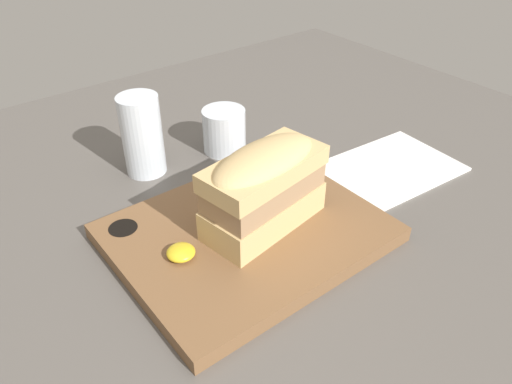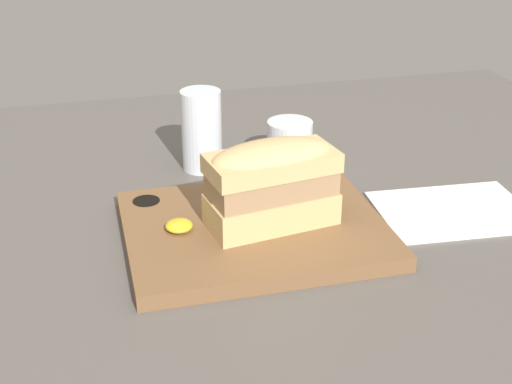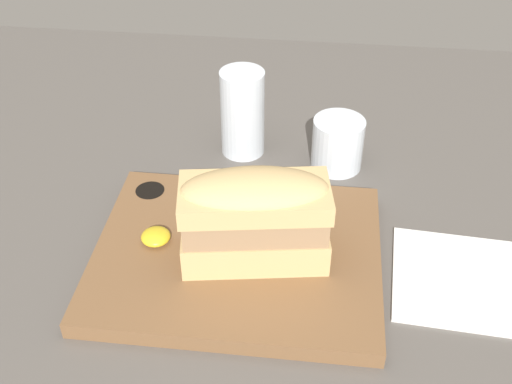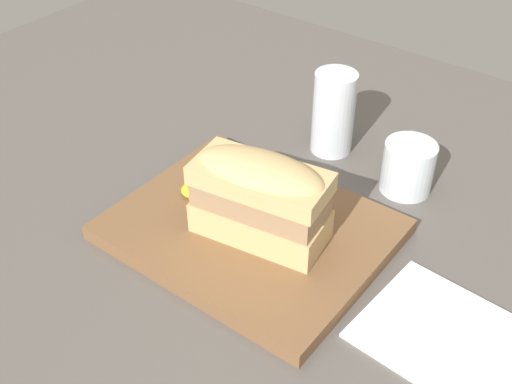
{
  "view_description": "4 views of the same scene",
  "coord_description": "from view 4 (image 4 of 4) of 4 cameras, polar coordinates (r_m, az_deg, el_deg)",
  "views": [
    {
      "loc": [
        -25.33,
        -42.83,
        43.44
      ],
      "look_at": [
        4.04,
        -5.24,
        10.09
      ],
      "focal_mm": 35.0,
      "sensor_mm": 36.0,
      "label": 1
    },
    {
      "loc": [
        -15.52,
        -79.81,
        46.64
      ],
      "look_at": [
        3.91,
        -4.43,
        8.59
      ],
      "focal_mm": 50.0,
      "sensor_mm": 36.0,
      "label": 2
    },
    {
      "loc": [
        12.02,
        -55.84,
        53.77
      ],
      "look_at": [
        5.83,
        -2.53,
        11.49
      ],
      "focal_mm": 45.0,
      "sensor_mm": 36.0,
      "label": 3
    },
    {
      "loc": [
        40.42,
        -50.73,
        55.35
      ],
      "look_at": [
        4.42,
        -3.3,
        8.94
      ],
      "focal_mm": 45.0,
      "sensor_mm": 36.0,
      "label": 4
    }
  ],
  "objects": [
    {
      "name": "wine_glass",
      "position": [
        0.88,
        13.32,
        1.95
      ],
      "size": [
        6.94,
        6.94,
        7.08
      ],
      "color": "silver",
      "rests_on": "dining_table"
    },
    {
      "name": "sandwich",
      "position": [
        0.73,
        0.39,
        -0.25
      ],
      "size": [
        16.7,
        9.68,
        11.01
      ],
      "rotation": [
        0.0,
        0.0,
        0.16
      ],
      "color": "tan",
      "rests_on": "serving_board"
    },
    {
      "name": "mustard_dollop",
      "position": [
        0.83,
        -5.53,
        0.2
      ],
      "size": [
        3.36,
        3.36,
        1.34
      ],
      "color": "gold",
      "rests_on": "serving_board"
    },
    {
      "name": "water_glass",
      "position": [
        0.93,
        6.87,
        6.57
      ],
      "size": [
        6.05,
        6.05,
        12.29
      ],
      "color": "silver",
      "rests_on": "dining_table"
    },
    {
      "name": "serving_board",
      "position": [
        0.79,
        -0.51,
        -3.3
      ],
      "size": [
        32.11,
        25.93,
        2.06
      ],
      "color": "brown",
      "rests_on": "dining_table"
    },
    {
      "name": "napkin",
      "position": [
        0.71,
        17.68,
        -12.74
      ],
      "size": [
        21.17,
        16.01,
        0.4
      ],
      "rotation": [
        0.0,
        0.0,
        -0.07
      ],
      "color": "white",
      "rests_on": "dining_table"
    },
    {
      "name": "dining_table",
      "position": [
        0.85,
        -1.04,
        -2.04
      ],
      "size": [
        144.68,
        111.22,
        2.0
      ],
      "color": "#56514C",
      "rests_on": "ground"
    }
  ]
}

